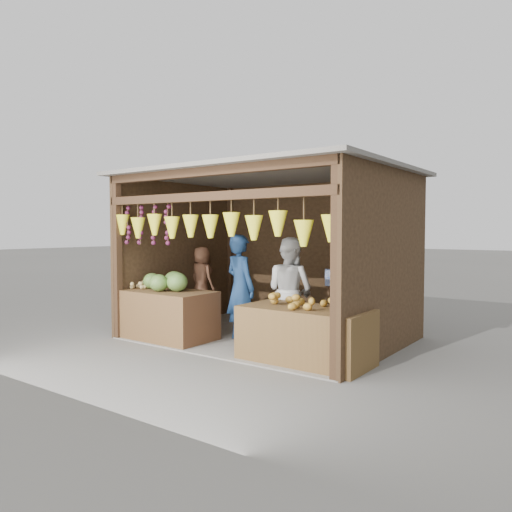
{
  "coord_description": "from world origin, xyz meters",
  "views": [
    {
      "loc": [
        4.52,
        -6.58,
        1.75
      ],
      "look_at": [
        -0.17,
        -0.1,
        1.33
      ],
      "focal_mm": 35.0,
      "sensor_mm": 36.0,
      "label": 1
    }
  ],
  "objects_px": {
    "man_standing": "(240,288)",
    "vendor_seated": "(202,278)",
    "counter_left": "(167,315)",
    "woman_standing": "(290,291)",
    "counter_right": "(305,335)"
  },
  "relations": [
    {
      "from": "man_standing",
      "to": "counter_left",
      "type": "bearing_deg",
      "value": 48.11
    },
    {
      "from": "man_standing",
      "to": "woman_standing",
      "type": "relative_size",
      "value": 1.03
    },
    {
      "from": "man_standing",
      "to": "counter_right",
      "type": "bearing_deg",
      "value": 178.92
    },
    {
      "from": "woman_standing",
      "to": "vendor_seated",
      "type": "xyz_separation_m",
      "value": [
        -2.13,
        0.36,
        0.05
      ]
    },
    {
      "from": "counter_left",
      "to": "woman_standing",
      "type": "bearing_deg",
      "value": 26.43
    },
    {
      "from": "counter_left",
      "to": "man_standing",
      "type": "xyz_separation_m",
      "value": [
        1.03,
        0.59,
        0.45
      ]
    },
    {
      "from": "man_standing",
      "to": "vendor_seated",
      "type": "relative_size",
      "value": 1.46
    },
    {
      "from": "counter_right",
      "to": "woman_standing",
      "type": "xyz_separation_m",
      "value": [
        -0.74,
        0.8,
        0.45
      ]
    },
    {
      "from": "counter_left",
      "to": "counter_right",
      "type": "xyz_separation_m",
      "value": [
        2.5,
        0.07,
        -0.02
      ]
    },
    {
      "from": "counter_left",
      "to": "counter_right",
      "type": "distance_m",
      "value": 2.5
    },
    {
      "from": "counter_right",
      "to": "vendor_seated",
      "type": "distance_m",
      "value": 3.13
    },
    {
      "from": "vendor_seated",
      "to": "woman_standing",
      "type": "bearing_deg",
      "value": -177.95
    },
    {
      "from": "woman_standing",
      "to": "vendor_seated",
      "type": "relative_size",
      "value": 1.42
    },
    {
      "from": "counter_right",
      "to": "vendor_seated",
      "type": "height_order",
      "value": "vendor_seated"
    },
    {
      "from": "man_standing",
      "to": "vendor_seated",
      "type": "height_order",
      "value": "man_standing"
    }
  ]
}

